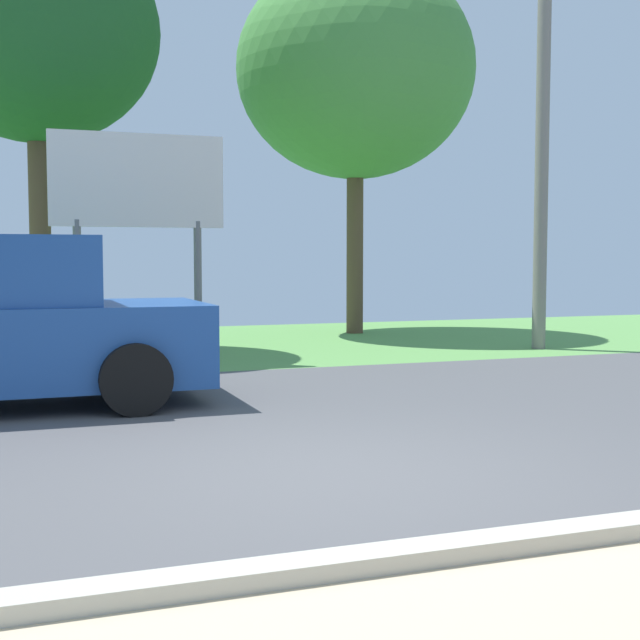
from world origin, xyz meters
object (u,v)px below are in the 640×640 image
at_px(utility_pole, 543,115).
at_px(roadside_billboard, 138,197).
at_px(tree_left_far, 355,70).
at_px(tree_center_back, 36,31).

xyz_separation_m(utility_pole, roadside_billboard, (-7.11, 0.00, -1.60)).
bearing_deg(tree_left_far, roadside_billboard, -141.75).
relative_size(tree_left_far, tree_center_back, 1.08).
relative_size(roadside_billboard, tree_center_back, 0.47).
relative_size(utility_pole, tree_left_far, 1.00).
height_order(roadside_billboard, tree_left_far, tree_left_far).
height_order(utility_pole, tree_center_back, utility_pole).
distance_m(tree_left_far, tree_center_back, 6.75).
bearing_deg(tree_center_back, tree_left_far, 14.69).
bearing_deg(utility_pole, tree_left_far, 114.96).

